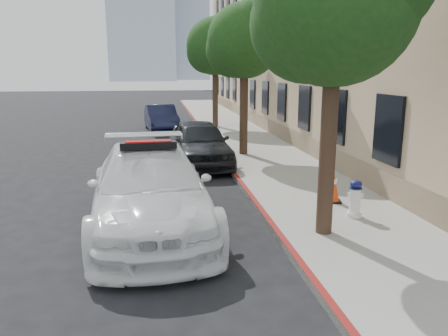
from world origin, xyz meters
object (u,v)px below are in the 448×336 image
parked_car_mid (199,143)px  police_car (150,188)px  parked_car_far (161,118)px  fire_hydrant (355,199)px  traffic_cone (333,187)px

parked_car_mid → police_car: bearing=-108.4°
parked_car_far → parked_car_mid: bearing=-88.3°
fire_hydrant → traffic_cone: 1.07m
fire_hydrant → parked_car_mid: bearing=137.3°
police_car → parked_car_far: police_car is taller
police_car → parked_car_mid: size_ratio=1.30×
fire_hydrant → traffic_cone: size_ratio=1.09×
parked_car_mid → traffic_cone: size_ratio=6.17×
police_car → parked_car_far: bearing=84.9°
police_car → fire_hydrant: 4.24m
parked_car_far → traffic_cone: (3.84, -13.84, -0.18)m
police_car → traffic_cone: (4.17, 0.67, -0.32)m
parked_car_far → fire_hydrant: parked_car_far is taller
parked_car_mid → traffic_cone: bearing=-66.6°
traffic_cone → parked_car_mid: bearing=116.9°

